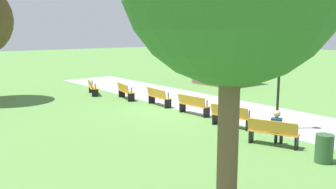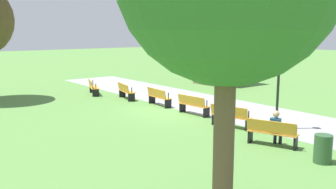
{
  "view_description": "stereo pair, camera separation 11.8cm",
  "coord_description": "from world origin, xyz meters",
  "px_view_note": "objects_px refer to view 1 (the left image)",
  "views": [
    {
      "loc": [
        13.6,
        -11.3,
        3.76
      ],
      "look_at": [
        0.0,
        -0.53,
        0.8
      ],
      "focal_mm": 40.02,
      "sensor_mm": 36.0,
      "label": 1
    },
    {
      "loc": [
        13.68,
        -11.2,
        3.76
      ],
      "look_at": [
        0.0,
        -0.53,
        0.8
      ],
      "focal_mm": 40.02,
      "sensor_mm": 36.0,
      "label": 2
    }
  ],
  "objects_px": {
    "bench_1": "(125,91)",
    "bench_3": "(193,105)",
    "bench_4": "(231,116)",
    "trash_bin": "(324,149)",
    "bench_2": "(158,97)",
    "bench_5": "(273,132)",
    "lamp_post": "(280,56)",
    "person_seated": "(277,127)",
    "bench_0": "(92,87)",
    "kiosk": "(219,61)"
  },
  "relations": [
    {
      "from": "bench_1",
      "to": "bench_3",
      "type": "xyz_separation_m",
      "value": [
        5.21,
        0.37,
        0.0
      ]
    },
    {
      "from": "bench_4",
      "to": "trash_bin",
      "type": "bearing_deg",
      "value": -23.36
    },
    {
      "from": "bench_2",
      "to": "bench_5",
      "type": "relative_size",
      "value": 0.98
    },
    {
      "from": "bench_1",
      "to": "lamp_post",
      "type": "relative_size",
      "value": 0.42
    },
    {
      "from": "bench_5",
      "to": "person_seated",
      "type": "relative_size",
      "value": 1.41
    },
    {
      "from": "bench_0",
      "to": "trash_bin",
      "type": "distance_m",
      "value": 14.69
    },
    {
      "from": "bench_1",
      "to": "person_seated",
      "type": "xyz_separation_m",
      "value": [
        10.34,
        -0.56,
        0.17
      ]
    },
    {
      "from": "bench_5",
      "to": "person_seated",
      "type": "bearing_deg",
      "value": 58.81
    },
    {
      "from": "bench_4",
      "to": "lamp_post",
      "type": "relative_size",
      "value": 0.42
    },
    {
      "from": "person_seated",
      "to": "bench_1",
      "type": "bearing_deg",
      "value": 156.6
    },
    {
      "from": "trash_bin",
      "to": "kiosk",
      "type": "bearing_deg",
      "value": 144.65
    },
    {
      "from": "bench_0",
      "to": "bench_2",
      "type": "bearing_deg",
      "value": 32.36
    },
    {
      "from": "bench_3",
      "to": "kiosk",
      "type": "relative_size",
      "value": 0.5
    },
    {
      "from": "bench_5",
      "to": "lamp_post",
      "type": "xyz_separation_m",
      "value": [
        -1.27,
        2.0,
        2.34
      ]
    },
    {
      "from": "bench_2",
      "to": "bench_3",
      "type": "relative_size",
      "value": 1.0
    },
    {
      "from": "bench_4",
      "to": "bench_5",
      "type": "distance_m",
      "value": 2.61
    },
    {
      "from": "bench_1",
      "to": "lamp_post",
      "type": "bearing_deg",
      "value": 20.17
    },
    {
      "from": "person_seated",
      "to": "lamp_post",
      "type": "xyz_separation_m",
      "value": [
        -1.31,
        1.83,
        2.17
      ]
    },
    {
      "from": "bench_5",
      "to": "lamp_post",
      "type": "bearing_deg",
      "value": 102.3
    },
    {
      "from": "person_seated",
      "to": "lamp_post",
      "type": "bearing_deg",
      "value": 105.19
    },
    {
      "from": "bench_0",
      "to": "person_seated",
      "type": "height_order",
      "value": "person_seated"
    },
    {
      "from": "bench_1",
      "to": "trash_bin",
      "type": "bearing_deg",
      "value": 8.09
    },
    {
      "from": "lamp_post",
      "to": "kiosk",
      "type": "distance_m",
      "value": 12.58
    },
    {
      "from": "kiosk",
      "to": "person_seated",
      "type": "bearing_deg",
      "value": -38.17
    },
    {
      "from": "trash_bin",
      "to": "bench_1",
      "type": "bearing_deg",
      "value": 175.93
    },
    {
      "from": "bench_5",
      "to": "lamp_post",
      "type": "distance_m",
      "value": 3.33
    },
    {
      "from": "bench_5",
      "to": "kiosk",
      "type": "bearing_deg",
      "value": 120.62
    },
    {
      "from": "bench_0",
      "to": "kiosk",
      "type": "height_order",
      "value": "kiosk"
    },
    {
      "from": "person_seated",
      "to": "kiosk",
      "type": "relative_size",
      "value": 0.36
    },
    {
      "from": "bench_3",
      "to": "trash_bin",
      "type": "relative_size",
      "value": 2.0
    },
    {
      "from": "bench_2",
      "to": "bench_1",
      "type": "bearing_deg",
      "value": -167.89
    },
    {
      "from": "bench_1",
      "to": "bench_4",
      "type": "bearing_deg",
      "value": 12.17
    },
    {
      "from": "bench_5",
      "to": "lamp_post",
      "type": "relative_size",
      "value": 0.42
    },
    {
      "from": "bench_4",
      "to": "person_seated",
      "type": "bearing_deg",
      "value": -24.66
    },
    {
      "from": "bench_1",
      "to": "trash_bin",
      "type": "distance_m",
      "value": 12.21
    },
    {
      "from": "bench_2",
      "to": "bench_3",
      "type": "distance_m",
      "value": 2.62
    },
    {
      "from": "bench_3",
      "to": "bench_0",
      "type": "bearing_deg",
      "value": -176.0
    },
    {
      "from": "lamp_post",
      "to": "bench_5",
      "type": "bearing_deg",
      "value": -57.43
    },
    {
      "from": "bench_0",
      "to": "kiosk",
      "type": "distance_m",
      "value": 9.47
    },
    {
      "from": "bench_0",
      "to": "bench_2",
      "type": "distance_m",
      "value": 5.22
    },
    {
      "from": "person_seated",
      "to": "trash_bin",
      "type": "distance_m",
      "value": 1.88
    },
    {
      "from": "lamp_post",
      "to": "trash_bin",
      "type": "relative_size",
      "value": 4.87
    },
    {
      "from": "kiosk",
      "to": "bench_1",
      "type": "bearing_deg",
      "value": -82.1
    },
    {
      "from": "bench_3",
      "to": "trash_bin",
      "type": "height_order",
      "value": "bench_3"
    },
    {
      "from": "bench_4",
      "to": "lamp_post",
      "type": "height_order",
      "value": "lamp_post"
    },
    {
      "from": "bench_0",
      "to": "lamp_post",
      "type": "relative_size",
      "value": 0.42
    },
    {
      "from": "lamp_post",
      "to": "kiosk",
      "type": "relative_size",
      "value": 1.21
    },
    {
      "from": "bench_0",
      "to": "bench_2",
      "type": "relative_size",
      "value": 1.02
    },
    {
      "from": "bench_4",
      "to": "lamp_post",
      "type": "bearing_deg",
      "value": 33.57
    },
    {
      "from": "bench_4",
      "to": "person_seated",
      "type": "xyz_separation_m",
      "value": [
        2.54,
        -0.56,
        0.17
      ]
    }
  ]
}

